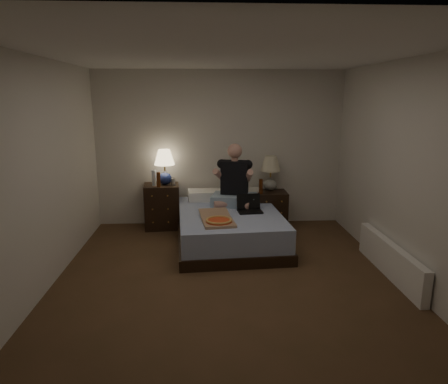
{
  "coord_description": "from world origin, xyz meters",
  "views": [
    {
      "loc": [
        -0.27,
        -4.23,
        2.08
      ],
      "look_at": [
        0.0,
        0.9,
        0.85
      ],
      "focal_mm": 32.0,
      "sensor_mm": 36.0,
      "label": 1
    }
  ],
  "objects": [
    {
      "name": "bed",
      "position": [
        0.09,
        1.27,
        0.24
      ],
      "size": [
        1.54,
        1.98,
        0.47
      ],
      "primitive_type": "cube",
      "rotation": [
        0.0,
        0.0,
        0.07
      ],
      "color": "#5C78B9",
      "rests_on": "floor"
    },
    {
      "name": "lamp_left",
      "position": [
        -0.88,
        2.05,
        0.99
      ],
      "size": [
        0.33,
        0.33,
        0.56
      ],
      "primitive_type": null,
      "rotation": [
        0.0,
        0.0,
        0.02
      ],
      "color": "navy",
      "rests_on": "nightstand_left"
    },
    {
      "name": "ceiling",
      "position": [
        0.0,
        0.0,
        2.5
      ],
      "size": [
        4.0,
        4.5,
        0.0
      ],
      "primitive_type": "cube",
      "rotation": [
        3.14,
        0.0,
        0.0
      ],
      "color": "white",
      "rests_on": "ground"
    },
    {
      "name": "wall_back",
      "position": [
        0.0,
        2.25,
        1.25
      ],
      "size": [
        4.0,
        0.0,
        2.5
      ],
      "primitive_type": "cube",
      "rotation": [
        1.57,
        0.0,
        0.0
      ],
      "color": "silver",
      "rests_on": "ground"
    },
    {
      "name": "radiator",
      "position": [
        1.93,
        0.07,
        0.2
      ],
      "size": [
        0.1,
        1.6,
        0.4
      ],
      "primitive_type": "cube",
      "color": "white",
      "rests_on": "floor"
    },
    {
      "name": "person",
      "position": [
        0.19,
        1.63,
        0.94
      ],
      "size": [
        0.76,
        0.65,
        0.93
      ],
      "primitive_type": null,
      "rotation": [
        0.0,
        0.0,
        -0.21
      ],
      "color": "black",
      "rests_on": "bed"
    },
    {
      "name": "soda_can",
      "position": [
        -0.76,
        2.0,
        0.76
      ],
      "size": [
        0.07,
        0.07,
        0.1
      ],
      "primitive_type": "cylinder",
      "color": "beige",
      "rests_on": "nightstand_left"
    },
    {
      "name": "wall_front",
      "position": [
        0.0,
        -2.25,
        1.25
      ],
      "size": [
        4.0,
        0.0,
        2.5
      ],
      "primitive_type": "cube",
      "rotation": [
        -1.57,
        0.0,
        0.0
      ],
      "color": "silver",
      "rests_on": "ground"
    },
    {
      "name": "nightstand_right",
      "position": [
        0.82,
        1.9,
        0.3
      ],
      "size": [
        0.47,
        0.42,
        0.6
      ],
      "primitive_type": "cube",
      "rotation": [
        0.0,
        0.0,
        0.01
      ],
      "color": "black",
      "rests_on": "floor"
    },
    {
      "name": "water_bottle",
      "position": [
        -1.05,
        1.97,
        0.84
      ],
      "size": [
        0.07,
        0.07,
        0.25
      ],
      "primitive_type": "cylinder",
      "color": "white",
      "rests_on": "nightstand_left"
    },
    {
      "name": "beer_bottle_right",
      "position": [
        0.62,
        1.79,
        0.72
      ],
      "size": [
        0.06,
        0.06,
        0.23
      ],
      "primitive_type": "cylinder",
      "color": "#51250B",
      "rests_on": "nightstand_right"
    },
    {
      "name": "laptop",
      "position": [
        0.39,
        1.22,
        0.59
      ],
      "size": [
        0.37,
        0.31,
        0.24
      ],
      "primitive_type": null,
      "rotation": [
        0.0,
        0.0,
        0.1
      ],
      "color": "black",
      "rests_on": "bed"
    },
    {
      "name": "beer_bottle_left",
      "position": [
        -0.97,
        1.89,
        0.83
      ],
      "size": [
        0.06,
        0.06,
        0.23
      ],
      "primitive_type": "cylinder",
      "color": "#54260C",
      "rests_on": "nightstand_left"
    },
    {
      "name": "wall_right",
      "position": [
        2.0,
        0.0,
        1.25
      ],
      "size": [
        0.0,
        4.5,
        2.5
      ],
      "primitive_type": "cube",
      "rotation": [
        1.57,
        0.0,
        -1.57
      ],
      "color": "silver",
      "rests_on": "ground"
    },
    {
      "name": "pizza_box",
      "position": [
        -0.08,
        0.69,
        0.51
      ],
      "size": [
        0.49,
        0.8,
        0.08
      ],
      "primitive_type": null,
      "rotation": [
        0.0,
        0.0,
        0.13
      ],
      "color": "tan",
      "rests_on": "bed"
    },
    {
      "name": "nightstand_left",
      "position": [
        -0.95,
        2.05,
        0.36
      ],
      "size": [
        0.59,
        0.54,
        0.71
      ],
      "primitive_type": "cube",
      "rotation": [
        0.0,
        0.0,
        0.09
      ],
      "color": "black",
      "rests_on": "floor"
    },
    {
      "name": "wall_left",
      "position": [
        -2.0,
        0.0,
        1.25
      ],
      "size": [
        0.0,
        4.5,
        2.5
      ],
      "primitive_type": "cube",
      "rotation": [
        1.57,
        0.0,
        1.57
      ],
      "color": "silver",
      "rests_on": "ground"
    },
    {
      "name": "lamp_right",
      "position": [
        0.8,
        2.0,
        0.88
      ],
      "size": [
        0.41,
        0.41,
        0.56
      ],
      "primitive_type": null,
      "rotation": [
        0.0,
        0.0,
        0.33
      ],
      "color": "gray",
      "rests_on": "nightstand_right"
    },
    {
      "name": "floor",
      "position": [
        0.0,
        0.0,
        0.0
      ],
      "size": [
        4.0,
        4.5,
        0.0
      ],
      "primitive_type": "cube",
      "color": "brown",
      "rests_on": "ground"
    }
  ]
}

